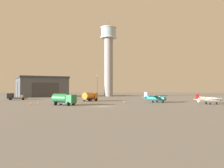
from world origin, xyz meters
The scene contains 14 objects.
ground_plane centered at (0.00, 0.00, 0.00)m, with size 400.00×400.00×0.00m, color gray.
control_tower centered at (0.10, 71.26, 22.55)m, with size 8.78×8.78×41.29m.
hangar centered at (-35.14, 67.84, 5.17)m, with size 31.77×31.44×10.31m.
airplane_white centered at (27.92, 6.73, 1.29)m, with size 7.35×9.38×2.76m.
airplane_teal centered at (15.30, 15.10, 1.44)m, with size 8.30×8.79×3.10m.
truck_fuel_tanker_orange centered at (-5.11, 22.61, 1.66)m, with size 4.89×6.48×2.91m.
truck_flatbed_black centered at (-33.89, 30.89, 1.21)m, with size 7.18×3.87×2.46m.
truck_fuel_tanker_green centered at (-9.73, 3.12, 1.65)m, with size 6.49×4.74×2.92m.
car_yellow centered at (-16.26, 33.66, 0.74)m, with size 3.93×4.13×1.37m.
light_post_west centered at (-4.40, 47.70, 5.88)m, with size 0.44×0.44×10.03m.
light_post_east centered at (-38.89, 46.22, 4.59)m, with size 0.44×0.44×7.58m.
traffic_cone_near_left centered at (-17.53, 7.44, 0.36)m, with size 0.36×0.36×0.73m.
traffic_cone_near_right centered at (5.83, 12.00, 0.36)m, with size 0.36×0.36×0.74m.
traffic_cone_mid_apron centered at (-19.18, 6.15, 0.34)m, with size 0.36×0.36×0.70m.
Camera 1 is at (2.73, -56.37, 4.22)m, focal length 38.08 mm.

